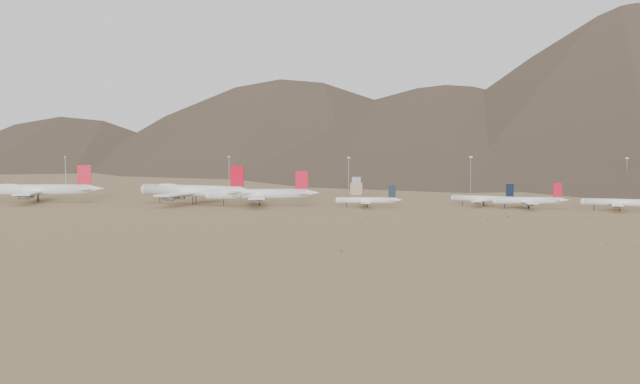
# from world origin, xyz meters

# --- Properties ---
(ground) EXTENTS (3000.00, 3000.00, 0.00)m
(ground) POSITION_xyz_m (0.00, 0.00, 0.00)
(ground) COLOR #9F7F52
(ground) RESTS_ON ground
(mountain_ridge) EXTENTS (4400.00, 1000.00, 300.00)m
(mountain_ridge) POSITION_xyz_m (0.00, 900.00, 150.00)
(mountain_ridge) COLOR brown
(mountain_ridge) RESTS_ON ground
(widebody_west) EXTENTS (74.20, 58.30, 22.37)m
(widebody_west) POSITION_xyz_m (-157.56, 34.62, 7.71)
(widebody_west) COLOR white
(widebody_west) RESTS_ON ground
(widebody_centre) EXTENTS (76.17, 60.33, 23.27)m
(widebody_centre) POSITION_xyz_m (-59.78, 33.10, 8.02)
(widebody_centre) COLOR white
(widebody_centre) RESTS_ON ground
(widebody_east) EXTENTS (65.84, 51.77, 19.87)m
(widebody_east) POSITION_xyz_m (-19.95, 28.91, 6.85)
(widebody_east) COLOR white
(widebody_east) RESTS_ON ground
(narrowbody_a) EXTENTS (37.88, 27.38, 12.51)m
(narrowbody_a) POSITION_xyz_m (43.71, 25.36, 4.06)
(narrowbody_a) COLOR white
(narrowbody_a) RESTS_ON ground
(narrowbody_b) EXTENTS (39.05, 28.95, 13.26)m
(narrowbody_b) POSITION_xyz_m (109.29, 39.87, 4.30)
(narrowbody_b) COLOR white
(narrowbody_b) RESTS_ON ground
(narrowbody_c) EXTENTS (42.88, 31.03, 14.17)m
(narrowbody_c) POSITION_xyz_m (132.88, 28.47, 4.60)
(narrowbody_c) COLOR white
(narrowbody_c) RESTS_ON ground
(narrowbody_d) EXTENTS (42.37, 31.09, 14.16)m
(narrowbody_d) POSITION_xyz_m (179.73, 21.06, 4.60)
(narrowbody_d) COLOR white
(narrowbody_d) RESTS_ON ground
(control_tower) EXTENTS (8.00, 8.00, 12.00)m
(control_tower) POSITION_xyz_m (30.00, 120.00, 5.32)
(control_tower) COLOR tan
(control_tower) RESTS_ON ground
(mast_far_west) EXTENTS (2.00, 0.60, 25.70)m
(mast_far_west) POSITION_xyz_m (-173.87, 111.09, 14.20)
(mast_far_west) COLOR gray
(mast_far_west) RESTS_ON ground
(mast_west) EXTENTS (2.00, 0.60, 25.70)m
(mast_west) POSITION_xyz_m (-62.17, 134.15, 14.20)
(mast_west) COLOR gray
(mast_west) RESTS_ON ground
(mast_centre) EXTENTS (2.00, 0.60, 25.70)m
(mast_centre) POSITION_xyz_m (25.04, 114.26, 14.20)
(mast_centre) COLOR gray
(mast_centre) RESTS_ON ground
(mast_east) EXTENTS (2.00, 0.60, 25.70)m
(mast_east) POSITION_xyz_m (107.84, 141.16, 14.20)
(mast_east) COLOR gray
(mast_east) RESTS_ON ground
(mast_far_east) EXTENTS (2.00, 0.60, 25.70)m
(mast_far_east) POSITION_xyz_m (209.17, 128.74, 14.20)
(mast_far_east) COLOR gray
(mast_far_east) RESTS_ON ground
(desert_scrub) EXTENTS (437.78, 160.95, 0.91)m
(desert_scrub) POSITION_xyz_m (32.12, -87.66, 0.32)
(desert_scrub) COLOR olive
(desert_scrub) RESTS_ON ground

